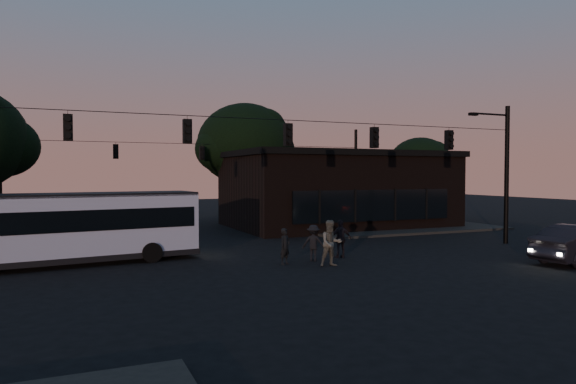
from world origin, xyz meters
name	(u,v)px	position (x,y,z in m)	size (l,w,h in m)	color
ground	(330,275)	(0.00, 0.00, 0.00)	(120.00, 120.00, 0.00)	black
sidewalk_far_right	(386,226)	(12.00, 14.00, 0.07)	(14.00, 10.00, 0.15)	black
building	(337,189)	(9.00, 15.97, 2.71)	(15.40, 10.41, 5.40)	black
tree_behind	(245,144)	(4.00, 22.00, 6.19)	(7.60, 7.60, 9.43)	black
tree_right	(420,164)	(18.00, 18.00, 4.63)	(5.20, 5.20, 6.86)	black
signal_rig_near	(288,160)	(0.00, 4.00, 4.45)	(26.24, 0.30, 7.50)	black
signal_rig_far	(202,169)	(0.00, 20.00, 4.20)	(26.24, 0.30, 7.50)	black
bus	(68,225)	(-9.04, 6.21, 1.68)	(10.87, 3.75, 3.00)	#A3ACD0
pedestrian_a	(285,246)	(-0.66, 2.76, 0.76)	(0.55, 0.36, 1.52)	black
pedestrian_b	(331,243)	(0.90, 1.61, 0.95)	(0.93, 0.72, 1.91)	#54554D
pedestrian_c	(341,239)	(2.31, 3.31, 0.86)	(1.01, 0.42, 1.73)	black
pedestrian_d	(314,243)	(0.83, 3.09, 0.79)	(1.02, 0.59, 1.58)	black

